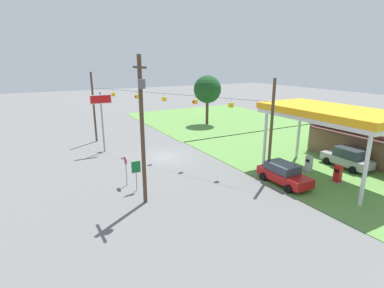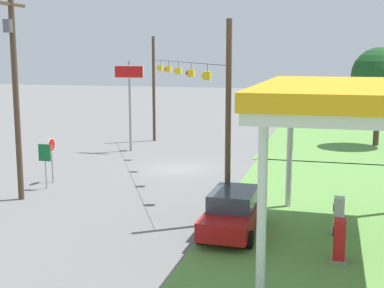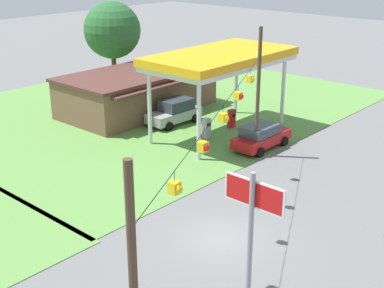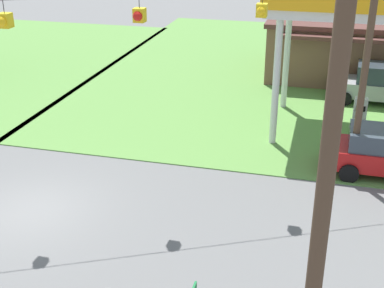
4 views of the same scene
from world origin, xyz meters
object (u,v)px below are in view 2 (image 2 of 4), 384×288
object	(u,v)px
car_at_pumps_front	(233,212)
utility_pole_main	(15,84)
fuel_pump_near	(339,217)
gas_station_canopy	(345,98)
fuel_pump_far	(339,242)
stop_sign_roadside	(52,150)
stop_sign_overhead	(129,88)
tree_west_verge	(379,75)
route_sign	(45,157)

from	to	relation	value
car_at_pumps_front	utility_pole_main	size ratio (longest dim) A/B	0.46
fuel_pump_near	gas_station_canopy	bearing A→B (deg)	0.07
car_at_pumps_front	gas_station_canopy	bearing A→B (deg)	83.32
fuel_pump_far	utility_pole_main	size ratio (longest dim) A/B	0.15
stop_sign_roadside	stop_sign_overhead	distance (m)	10.62
fuel_pump_near	car_at_pumps_front	world-z (taller)	car_at_pumps_front
fuel_pump_near	tree_west_verge	distance (m)	22.91
route_sign	tree_west_verge	distance (m)	26.09
fuel_pump_far	route_sign	size ratio (longest dim) A/B	0.63
stop_sign_overhead	utility_pole_main	world-z (taller)	utility_pole_main
gas_station_canopy	utility_pole_main	distance (m)	15.31
route_sign	utility_pole_main	world-z (taller)	utility_pole_main
tree_west_verge	stop_sign_roadside	bearing A→B (deg)	-46.56
car_at_pumps_front	route_sign	bearing A→B (deg)	-111.66
fuel_pump_far	route_sign	bearing A→B (deg)	-113.48
fuel_pump_far	stop_sign_roadside	world-z (taller)	stop_sign_roadside
stop_sign_roadside	gas_station_canopy	bearing A→B (deg)	-112.72
gas_station_canopy	tree_west_verge	bearing A→B (deg)	172.97
fuel_pump_far	tree_west_verge	distance (m)	25.74
fuel_pump_far	stop_sign_roadside	xyz separation A→B (m)	(-7.87, -15.31, 1.10)
utility_pole_main	gas_station_canopy	bearing A→B (deg)	79.39
stop_sign_roadside	route_sign	world-z (taller)	stop_sign_roadside
utility_pole_main	stop_sign_roadside	bearing A→B (deg)	-175.79
fuel_pump_near	car_at_pumps_front	distance (m)	4.17
utility_pole_main	tree_west_verge	xyz separation A→B (m)	(-20.86, 17.97, -0.21)
stop_sign_overhead	stop_sign_roadside	bearing A→B (deg)	-3.48
stop_sign_roadside	utility_pole_main	distance (m)	5.27
stop_sign_overhead	route_sign	xyz separation A→B (m)	(11.61, -0.24, -2.92)
stop_sign_overhead	route_sign	world-z (taller)	stop_sign_overhead
car_at_pumps_front	tree_west_verge	xyz separation A→B (m)	(-23.15, 6.98, 4.55)
fuel_pump_near	route_sign	distance (m)	15.38
fuel_pump_far	route_sign	world-z (taller)	route_sign
route_sign	fuel_pump_near	bearing A→B (deg)	76.55
stop_sign_overhead	tree_west_verge	world-z (taller)	tree_west_verge
tree_west_verge	fuel_pump_far	bearing A→B (deg)	-6.63
fuel_pump_far	tree_west_verge	world-z (taller)	tree_west_verge
stop_sign_overhead	tree_west_verge	size ratio (longest dim) A/B	0.86
fuel_pump_far	stop_sign_overhead	bearing A→B (deg)	-140.93
gas_station_canopy	stop_sign_overhead	world-z (taller)	stop_sign_overhead
stop_sign_overhead	fuel_pump_near	bearing A→B (deg)	44.06
fuel_pump_far	gas_station_canopy	bearing A→B (deg)	179.93
gas_station_canopy	fuel_pump_far	xyz separation A→B (m)	(1.46, -0.00, -4.80)
fuel_pump_far	car_at_pumps_front	bearing A→B (deg)	-116.12
car_at_pumps_front	fuel_pump_near	bearing A→B (deg)	103.62
utility_pole_main	tree_west_verge	distance (m)	27.53
fuel_pump_near	tree_west_verge	xyz separation A→B (m)	(-22.22, 2.92, 4.73)
tree_west_verge	gas_station_canopy	bearing A→B (deg)	-7.03
stop_sign_overhead	tree_west_verge	distance (m)	18.99
car_at_pumps_front	fuel_pump_far	bearing A→B (deg)	64.69
car_at_pumps_front	tree_west_verge	bearing A→B (deg)	164.02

